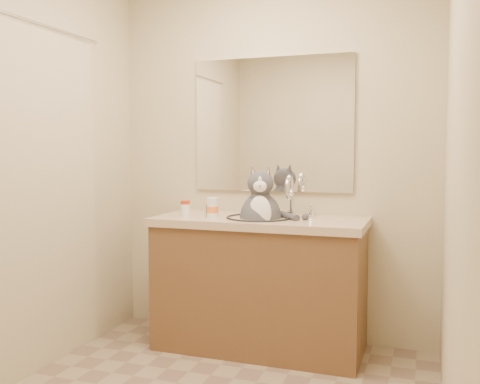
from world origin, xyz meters
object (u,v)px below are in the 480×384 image
object	(u,v)px
pill_bottle_redcap	(185,208)
cat	(261,216)
pill_bottle_orange	(213,208)
grey_canister	(209,209)

from	to	relation	value
pill_bottle_redcap	cat	bearing A→B (deg)	9.19
pill_bottle_orange	pill_bottle_redcap	bearing A→B (deg)	-177.88
pill_bottle_orange	grey_canister	bearing A→B (deg)	119.60
cat	grey_canister	distance (m)	0.39
pill_bottle_redcap	pill_bottle_orange	xyz separation A→B (m)	(0.19, 0.01, 0.01)
pill_bottle_redcap	pill_bottle_orange	size ratio (longest dim) A/B	0.81
cat	grey_canister	bearing A→B (deg)	154.55
cat	pill_bottle_redcap	size ratio (longest dim) A/B	5.25
pill_bottle_redcap	pill_bottle_orange	distance (m)	0.19
pill_bottle_orange	grey_canister	xyz separation A→B (m)	(-0.08, 0.15, -0.03)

